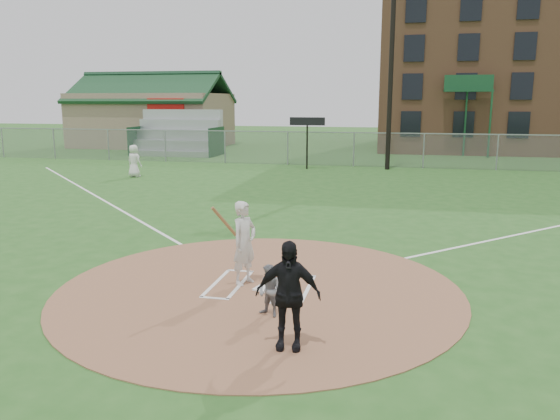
% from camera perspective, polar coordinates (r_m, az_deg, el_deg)
% --- Properties ---
extents(ground, '(140.00, 140.00, 0.00)m').
position_cam_1_polar(ground, '(11.52, -2.20, -8.29)').
color(ground, '#25561D').
rests_on(ground, ground).
extents(dirt_circle, '(8.40, 8.40, 0.02)m').
position_cam_1_polar(dirt_circle, '(11.52, -2.20, -8.24)').
color(dirt_circle, '#966547').
rests_on(dirt_circle, ground).
extents(home_plate, '(0.61, 0.61, 0.03)m').
position_cam_1_polar(home_plate, '(11.49, -1.23, -8.15)').
color(home_plate, white).
rests_on(home_plate, dirt_circle).
extents(foul_line_third, '(17.04, 17.04, 0.01)m').
position_cam_1_polar(foul_line_third, '(23.10, -18.30, 1.18)').
color(foul_line_third, white).
rests_on(foul_line_third, ground).
extents(catcher, '(0.57, 0.52, 0.96)m').
position_cam_1_polar(catcher, '(9.97, -1.08, -8.44)').
color(catcher, gray).
rests_on(catcher, dirt_circle).
extents(umpire, '(1.06, 0.52, 1.75)m').
position_cam_1_polar(umpire, '(8.63, 0.84, -8.85)').
color(umpire, black).
rests_on(umpire, dirt_circle).
extents(ondeck_player, '(0.90, 0.70, 1.64)m').
position_cam_1_polar(ondeck_player, '(28.96, -15.00, 4.98)').
color(ondeck_player, white).
rests_on(ondeck_player, ground).
extents(batters_boxes, '(2.08, 1.88, 0.01)m').
position_cam_1_polar(batters_boxes, '(11.65, -2.01, -7.93)').
color(batters_boxes, white).
rests_on(batters_boxes, dirt_circle).
extents(batter_at_plate, '(0.85, 1.04, 1.79)m').
position_cam_1_polar(batter_at_plate, '(11.58, -3.76, -3.43)').
color(batter_at_plate, silver).
rests_on(batter_at_plate, dirt_circle).
extents(outfield_fence, '(56.08, 0.08, 2.03)m').
position_cam_1_polar(outfield_fence, '(32.72, 7.72, 6.30)').
color(outfield_fence, slate).
rests_on(outfield_fence, ground).
extents(bleachers, '(6.08, 3.20, 3.20)m').
position_cam_1_polar(bleachers, '(40.00, -10.76, 7.95)').
color(bleachers, '#B7BABF').
rests_on(bleachers, ground).
extents(clubhouse, '(12.20, 8.71, 6.23)m').
position_cam_1_polar(clubhouse, '(48.21, -13.10, 9.37)').
color(clubhouse, gray).
rests_on(clubhouse, ground).
extents(light_pole, '(1.20, 0.30, 12.22)m').
position_cam_1_polar(light_pole, '(31.60, 11.60, 16.16)').
color(light_pole, black).
rests_on(light_pole, ground).
extents(scoreboard_sign, '(2.00, 0.10, 2.93)m').
position_cam_1_polar(scoreboard_sign, '(31.17, 2.86, 8.67)').
color(scoreboard_sign, black).
rests_on(scoreboard_sign, ground).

